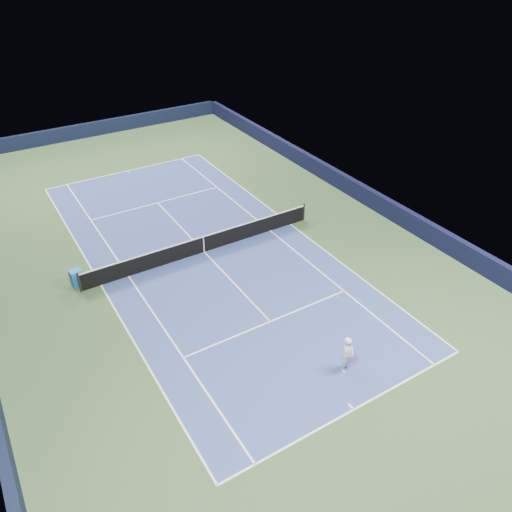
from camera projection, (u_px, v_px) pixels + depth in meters
ground at (204, 252)px, 26.11m from camera, size 40.00×40.00×0.00m
wall_far at (93, 129)px, 39.81m from camera, size 22.00×0.35×1.10m
wall_right at (362, 193)px, 30.48m from camera, size 0.35×40.00×1.10m
court_surface at (204, 252)px, 26.11m from camera, size 10.97×23.77×0.01m
baseline_far at (127, 171)px, 34.50m from camera, size 10.97×0.08×0.00m
baseline_near at (354, 410)px, 17.71m from camera, size 10.97×0.08×0.00m
sideline_doubles_right at (290, 224)px, 28.48m from camera, size 0.08×23.77×0.00m
sideline_doubles_left at (101, 285)px, 23.74m from camera, size 0.08×23.77×0.00m
sideline_singles_right at (270, 231)px, 27.88m from camera, size 0.08×23.77×0.00m
sideline_singles_left at (129, 276)px, 24.33m from camera, size 0.08×23.77×0.00m
service_line_far at (158, 203)px, 30.63m from camera, size 8.23×0.08×0.00m
service_line_near at (270, 322)px, 21.59m from camera, size 8.23×0.08×0.00m
center_service_line at (204, 252)px, 26.11m from camera, size 0.08×12.80×0.00m
center_mark_far at (128, 172)px, 34.40m from camera, size 0.08×0.30×0.00m
center_mark_near at (351, 407)px, 17.82m from camera, size 0.08×0.30×0.00m
tennis_net at (204, 244)px, 25.83m from camera, size 12.90×0.10×1.07m
sponsor_cube at (77, 278)px, 23.52m from camera, size 0.60×0.54×0.85m
tennis_player at (348, 355)px, 18.84m from camera, size 0.80×1.31×2.93m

